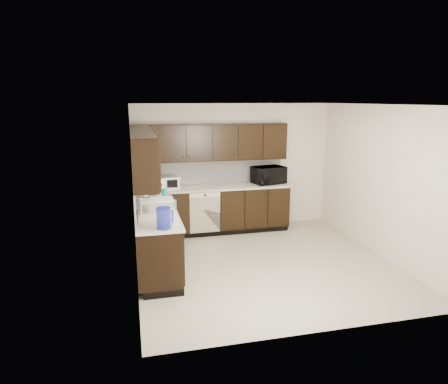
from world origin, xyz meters
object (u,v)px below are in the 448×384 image
Objects in this scene: sink at (157,218)px; microwave at (269,175)px; blue_pitcher at (164,218)px; storage_bin at (157,206)px; toaster_oven at (169,182)px.

microwave reaches higher than sink.
microwave reaches higher than blue_pitcher.
storage_bin is (0.02, 0.15, 0.15)m from sink.
toaster_oven is at bearing 86.26° from blue_pitcher.
toaster_oven is 2.41m from blue_pitcher.
storage_bin is (-2.30, -1.54, -0.08)m from microwave.
microwave is at bearing 33.88° from storage_bin.
sink is 1.75m from toaster_oven.
sink reaches higher than storage_bin.
blue_pitcher reaches higher than sink.
blue_pitcher is at bearing -148.61° from microwave.
blue_pitcher is at bearing -107.60° from toaster_oven.
storage_bin is at bearing -161.04° from microwave.
sink is at bearing 97.38° from blue_pitcher.
microwave reaches higher than toaster_oven.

